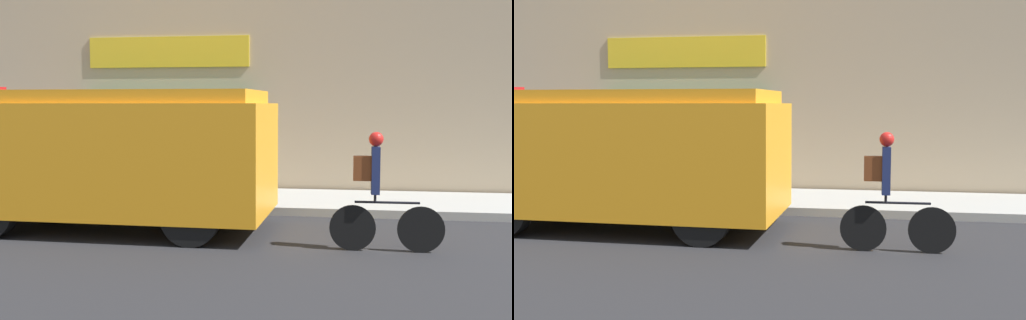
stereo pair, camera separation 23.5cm
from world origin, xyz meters
The scene contains 6 objects.
ground_plane centered at (0.00, 0.00, 0.00)m, with size 70.00×70.00×0.00m, color #232326.
sidewalk centered at (0.00, 1.31, 0.08)m, with size 28.00×2.62×0.16m.
storefront centered at (0.00, 2.77, 2.95)m, with size 16.53×0.89×5.92m.
school_bus centered at (0.71, -1.61, 1.25)m, with size 5.50×2.89×2.38m.
cyclist centered at (4.91, -2.56, 0.84)m, with size 1.66×0.21×1.76m.
trash_bin centered at (-1.83, 1.93, 0.60)m, with size 0.52×0.52×0.88m.
Camera 1 is at (4.43, -11.36, 2.16)m, focal length 42.00 mm.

